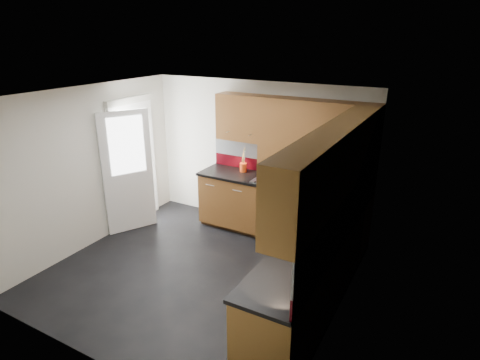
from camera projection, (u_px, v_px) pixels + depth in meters
The scene contains 14 objects.
room at pixel (194, 169), 4.98m from camera, with size 4.00×3.80×2.64m.
base_cabinets at pixel (292, 240), 5.45m from camera, with size 2.70×3.20×0.95m.
countertop at pixel (292, 208), 5.28m from camera, with size 2.72×3.22×0.04m.
backsplash at pixel (315, 185), 5.26m from camera, with size 2.70×3.20×0.54m.
upper_cabinets at pixel (311, 140), 4.95m from camera, with size 2.50×3.20×0.72m.
extractor_hood at pixel (279, 157), 6.20m from camera, with size 0.60×0.33×0.40m, color #573713.
glass_cabinet at pixel (356, 138), 4.95m from camera, with size 0.32×0.80×0.66m.
back_door at pixel (132, 166), 6.56m from camera, with size 0.42×1.19×2.04m.
gas_hob at pixel (274, 180), 6.17m from camera, with size 0.60×0.53×0.05m.
utensil_pot at pixel (243, 166), 6.56m from camera, with size 0.12×0.12×0.41m.
toaster at pixel (345, 184), 5.76m from camera, with size 0.29×0.18×0.21m.
food_processor at pixel (341, 194), 5.29m from camera, with size 0.20×0.20×0.33m.
paper_towel at pixel (329, 228), 4.40m from camera, with size 0.13×0.13×0.27m, color white.
orange_cloth at pixel (344, 204), 5.32m from camera, with size 0.15×0.13×0.02m, color #DD4518.
Camera 1 is at (2.79, -3.85, 3.09)m, focal length 30.00 mm.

